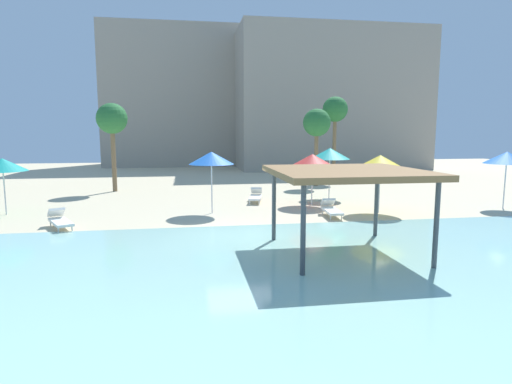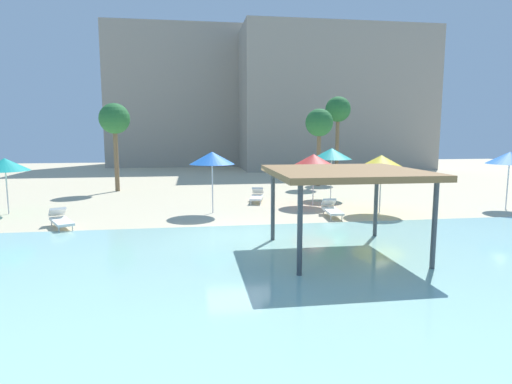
# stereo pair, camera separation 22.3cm
# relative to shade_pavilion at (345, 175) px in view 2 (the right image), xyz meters

# --- Properties ---
(ground_plane) EXTENTS (80.00, 80.00, 0.00)m
(ground_plane) POSITION_rel_shade_pavilion_xyz_m (-2.85, 2.80, -2.45)
(ground_plane) COLOR beige
(lagoon_water) EXTENTS (44.00, 13.50, 0.04)m
(lagoon_water) POSITION_rel_shade_pavilion_xyz_m (-2.85, -2.45, -2.43)
(lagoon_water) COLOR #99D1C6
(lagoon_water) RESTS_ON ground
(shade_pavilion) EXTENTS (4.41, 4.41, 2.61)m
(shade_pavilion) POSITION_rel_shade_pavilion_xyz_m (0.00, 0.00, 0.00)
(shade_pavilion) COLOR #42474C
(shade_pavilion) RESTS_ON ground
(beach_umbrella_red_0) EXTENTS (2.33, 2.33, 2.62)m
(beach_umbrella_red_0) POSITION_rel_shade_pavilion_xyz_m (1.55, 8.74, -0.15)
(beach_umbrella_red_0) COLOR silver
(beach_umbrella_red_0) RESTS_ON ground
(beach_umbrella_teal_1) EXTENTS (2.24, 2.24, 2.84)m
(beach_umbrella_teal_1) POSITION_rel_shade_pavilion_xyz_m (3.19, 10.82, 0.08)
(beach_umbrella_teal_1) COLOR silver
(beach_umbrella_teal_1) RESTS_ON ground
(beach_umbrella_teal_2) EXTENTS (2.10, 2.10, 2.56)m
(beach_umbrella_teal_2) POSITION_rel_shade_pavilion_xyz_m (-12.92, 8.45, -0.18)
(beach_umbrella_teal_2) COLOR silver
(beach_umbrella_teal_2) RESTS_ON ground
(beach_umbrella_blue_3) EXTENTS (2.07, 2.07, 2.84)m
(beach_umbrella_blue_3) POSITION_rel_shade_pavilion_xyz_m (-3.65, 7.35, 0.10)
(beach_umbrella_blue_3) COLOR silver
(beach_umbrella_blue_3) RESTS_ON ground
(beach_umbrella_yellow_4) EXTENTS (2.50, 2.50, 2.69)m
(beach_umbrella_yellow_4) POSITION_rel_shade_pavilion_xyz_m (3.99, 6.14, -0.11)
(beach_umbrella_yellow_4) COLOR silver
(beach_umbrella_yellow_4) RESTS_ON ground
(beach_umbrella_blue_5) EXTENTS (2.11, 2.11, 2.79)m
(beach_umbrella_blue_5) POSITION_rel_shade_pavilion_xyz_m (10.56, 6.26, 0.05)
(beach_umbrella_blue_5) COLOR silver
(beach_umbrella_blue_5) RESTS_ON ground
(lounge_chair_0) EXTENTS (1.02, 1.98, 0.74)m
(lounge_chair_0) POSITION_rel_shade_pavilion_xyz_m (-1.14, 10.18, -2.12)
(lounge_chair_0) COLOR white
(lounge_chair_0) RESTS_ON ground
(lounge_chair_1) EXTENTS (0.75, 1.94, 0.74)m
(lounge_chair_1) POSITION_rel_shade_pavilion_xyz_m (1.55, 5.77, -2.12)
(lounge_chair_1) COLOR white
(lounge_chair_1) RESTS_ON ground
(lounge_chair_2) EXTENTS (1.39, 1.96, 0.74)m
(lounge_chair_2) POSITION_rel_shade_pavilion_xyz_m (-9.71, 5.14, -2.12)
(lounge_chair_2) COLOR white
(lounge_chair_2) RESTS_ON ground
(palm_tree_0) EXTENTS (1.90, 1.90, 6.39)m
(palm_tree_0) POSITION_rel_shade_pavilion_xyz_m (6.40, 19.16, 2.84)
(palm_tree_0) COLOR brown
(palm_tree_0) RESTS_ON ground
(palm_tree_1) EXTENTS (1.90, 1.90, 5.33)m
(palm_tree_1) POSITION_rel_shade_pavilion_xyz_m (4.13, 16.42, 1.82)
(palm_tree_1) COLOR brown
(palm_tree_1) RESTS_ON ground
(palm_tree_2) EXTENTS (1.90, 1.90, 5.52)m
(palm_tree_2) POSITION_rel_shade_pavilion_xyz_m (-9.29, 15.72, 2.01)
(palm_tree_2) COLOR brown
(palm_tree_2) RESTS_ON ground
(hotel_block_0) EXTENTS (16.79, 8.31, 15.11)m
(hotel_block_0) POSITION_rel_shade_pavilion_xyz_m (-5.20, 38.32, 5.10)
(hotel_block_0) COLOR #9E9384
(hotel_block_0) RESTS_ON ground
(hotel_block_1) EXTENTS (19.20, 9.37, 14.00)m
(hotel_block_1) POSITION_rel_shade_pavilion_xyz_m (10.09, 31.74, 4.55)
(hotel_block_1) COLOR #9E9384
(hotel_block_1) RESTS_ON ground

